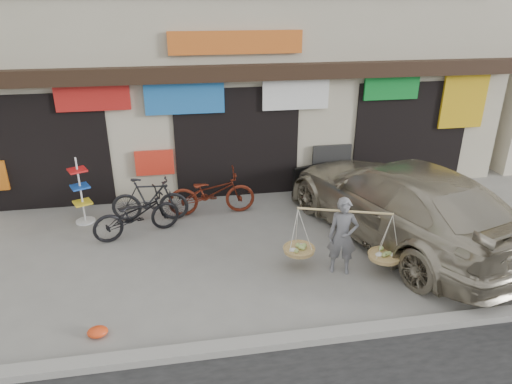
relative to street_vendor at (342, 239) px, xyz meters
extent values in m
plane|color=gray|center=(-1.37, 0.30, -0.66)|extent=(70.00, 70.00, 0.00)
cube|color=gray|center=(-1.37, -1.70, -0.60)|extent=(70.00, 0.25, 0.12)
cube|color=#B8AF95|center=(-1.37, 6.80, 2.84)|extent=(14.00, 6.00, 7.00)
cube|color=black|center=(-1.37, 3.65, 2.39)|extent=(14.00, 0.35, 0.35)
cube|color=black|center=(-5.87, 4.05, 0.69)|extent=(3.00, 0.60, 2.70)
cube|color=black|center=(-1.37, 4.05, 0.69)|extent=(3.00, 0.60, 2.70)
cube|color=black|center=(3.13, 4.05, 0.69)|extent=(3.00, 0.60, 2.70)
cube|color=red|center=(-4.57, 3.72, 1.94)|extent=(1.60, 0.08, 0.60)
cube|color=blue|center=(-2.57, 3.72, 1.84)|extent=(1.80, 0.08, 0.70)
cube|color=white|center=(0.03, 3.72, 1.84)|extent=(1.60, 0.08, 0.70)
cube|color=#0E7E29|center=(2.43, 3.72, 1.94)|extent=(1.40, 0.08, 0.60)
cube|color=gold|center=(4.43, 3.72, 1.54)|extent=(1.20, 0.08, 1.40)
cube|color=red|center=(-3.37, 3.72, 0.34)|extent=(0.90, 0.08, 0.60)
cube|color=#272727|center=(1.03, 3.72, 0.24)|extent=(1.00, 0.08, 0.60)
cube|color=orange|center=(-1.37, 3.72, 3.04)|extent=(3.00, 0.08, 0.50)
imported|color=slate|center=(0.00, 0.00, 0.07)|extent=(0.61, 0.50, 1.45)
cylinder|color=#D8B878|center=(0.00, 0.00, 0.56)|extent=(1.58, 0.56, 0.04)
cylinder|color=tan|center=(-0.72, 0.24, -0.28)|extent=(0.56, 0.56, 0.07)
ellipsoid|color=#A5BF66|center=(-0.72, 0.24, -0.22)|extent=(0.39, 0.39, 0.10)
cylinder|color=tan|center=(0.72, -0.24, -0.28)|extent=(0.56, 0.56, 0.07)
ellipsoid|color=#A5BF66|center=(0.72, -0.24, -0.22)|extent=(0.39, 0.39, 0.10)
imported|color=black|center=(-3.73, 2.04, -0.18)|extent=(1.93, 1.23, 0.96)
imported|color=black|center=(-3.49, 2.69, -0.15)|extent=(1.73, 0.64, 1.02)
imported|color=#611F10|center=(-2.11, 2.82, -0.14)|extent=(1.98, 0.70, 1.04)
imported|color=#A89E87|center=(1.55, 1.04, 0.16)|extent=(3.85, 6.07, 1.64)
cube|color=black|center=(0.77, 3.60, -0.11)|extent=(1.65, 0.59, 0.45)
cube|color=silver|center=(0.75, 3.67, -0.21)|extent=(0.44, 0.15, 0.12)
cylinder|color=silver|center=(-4.94, 2.85, -0.64)|extent=(0.42, 0.42, 0.04)
cylinder|color=silver|center=(-4.94, 2.85, 0.10)|extent=(0.04, 0.04, 1.52)
cube|color=yellow|center=(-4.94, 2.85, -0.18)|extent=(0.48, 0.48, 0.04)
cube|color=#194CB2|center=(-4.94, 2.85, 0.20)|extent=(0.48, 0.48, 0.04)
cube|color=red|center=(-4.94, 2.85, 0.58)|extent=(0.48, 0.48, 0.04)
ellipsoid|color=#EB4116|center=(-4.13, -1.05, -0.59)|extent=(0.31, 0.25, 0.14)
camera|label=1|loc=(-2.73, -6.75, 4.00)|focal=32.00mm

